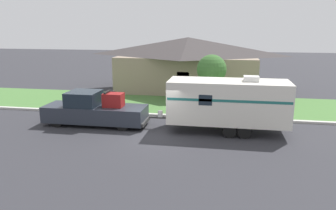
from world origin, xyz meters
name	(u,v)px	position (x,y,z in m)	size (l,w,h in m)	color
ground_plane	(157,135)	(0.00, 0.00, 0.00)	(120.00, 120.00, 0.00)	#2D2D33
curb_strip	(168,115)	(0.00, 3.75, 0.07)	(80.00, 0.30, 0.14)	beige
lawn_strip	(177,104)	(0.00, 7.40, 0.01)	(80.00, 7.00, 0.03)	#477538
house_across_street	(188,63)	(0.15, 13.32, 2.48)	(13.13, 7.44, 4.79)	gray
pickup_truck	(94,110)	(-4.07, 1.24, 0.88)	(6.21, 1.99, 2.09)	black
travel_trailer	(228,102)	(3.78, 1.24, 1.73)	(7.76, 2.36, 3.18)	black
mailbox	(111,96)	(-4.18, 4.61, 1.07)	(0.48, 0.20, 1.40)	brown
tree_in_yard	(212,70)	(2.62, 6.58, 2.78)	(2.10, 2.10, 3.85)	brown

